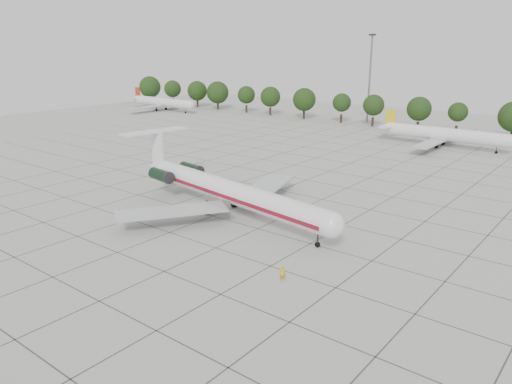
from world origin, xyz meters
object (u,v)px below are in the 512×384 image
Objects in this scene: ground_crew at (282,273)px; bg_airliner_c at (444,135)px; main_airliner at (223,189)px; bg_airliner_a at (162,102)px; floodlight_mast at (370,73)px.

bg_airliner_c is (-9.81, 77.61, 2.09)m from ground_crew.
bg_airliner_c is at bearing -110.26° from ground_crew.
main_airliner reaches higher than ground_crew.
main_airliner is at bearing -37.21° from bg_airliner_a.
main_airliner is 112.91m from bg_airliner_a.
ground_crew is at bearing -24.00° from main_airliner.
main_airliner is at bearing -98.00° from bg_airliner_c.
floodlight_mast is (67.95, 21.43, 11.37)m from bg_airliner_a.
floodlight_mast reaches higher than ground_crew.
floodlight_mast is (-31.16, 24.39, 11.37)m from bg_airliner_c.
bg_airliner_a is 1.11× the size of floodlight_mast.
bg_airliner_c is (99.11, -2.96, 0.00)m from bg_airliner_a.
main_airliner is 1.43× the size of bg_airliner_c.
bg_airliner_a and bg_airliner_c have the same top height.
ground_crew is 0.06× the size of bg_airliner_a.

